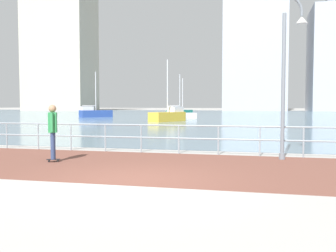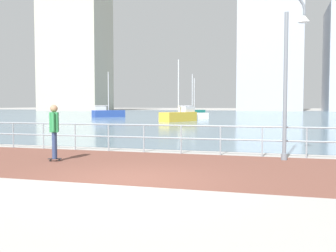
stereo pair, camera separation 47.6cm
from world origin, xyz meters
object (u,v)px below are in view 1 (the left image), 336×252
object	(u,v)px
lamppost	(289,69)
sailboat_yellow	(179,112)
sailboat_gray	(182,115)
sailboat_white	(168,116)
sailboat_blue	(95,113)
skateboarder	(53,128)

from	to	relation	value
lamppost	sailboat_yellow	bearing A→B (deg)	106.73
sailboat_gray	sailboat_white	world-z (taller)	sailboat_white
sailboat_blue	sailboat_white	xyz separation A→B (m)	(12.31, -9.55, 0.02)
sailboat_yellow	skateboarder	bearing A→B (deg)	-83.09
lamppost	sailboat_yellow	distance (m)	42.25
skateboarder	sailboat_yellow	bearing A→B (deg)	96.91
lamppost	sailboat_gray	xyz separation A→B (m)	(-9.81, 30.91, -2.42)
skateboarder	sailboat_blue	distance (m)	39.72
skateboarder	sailboat_blue	world-z (taller)	sailboat_blue
skateboarder	sailboat_yellow	world-z (taller)	sailboat_yellow
sailboat_yellow	sailboat_white	world-z (taller)	sailboat_white
lamppost	sailboat_gray	world-z (taller)	lamppost
sailboat_gray	sailboat_blue	distance (m)	12.90
lamppost	sailboat_white	bearing A→B (deg)	111.76
lamppost	skateboarder	xyz separation A→B (m)	(-6.97, -2.26, -1.83)
lamppost	sailboat_blue	xyz separation A→B (m)	(-22.23, 34.41, -2.30)
sailboat_gray	sailboat_yellow	bearing A→B (deg)	103.78
skateboarder	sailboat_gray	size ratio (longest dim) A/B	0.37
lamppost	sailboat_yellow	size ratio (longest dim) A/B	0.88
sailboat_gray	sailboat_yellow	distance (m)	9.78
sailboat_blue	sailboat_yellow	size ratio (longest dim) A/B	1.01
skateboarder	sailboat_white	size ratio (longest dim) A/B	0.28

